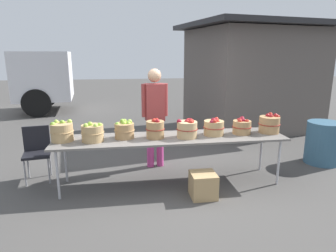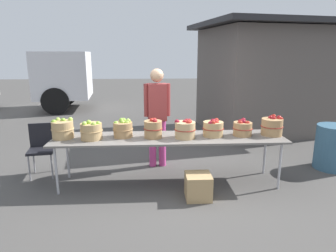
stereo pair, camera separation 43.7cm
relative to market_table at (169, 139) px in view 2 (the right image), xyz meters
name	(u,v)px [view 2 (the right image)]	position (x,y,z in m)	size (l,w,h in m)	color
ground_plane	(169,183)	(0.00, 0.00, -0.72)	(40.00, 40.00, 0.00)	#474442
market_table	(169,139)	(0.00, 0.00, 0.00)	(3.50, 0.76, 0.75)	slate
apple_basket_green_0	(63,129)	(-1.59, 0.03, 0.17)	(0.33, 0.33, 0.30)	tan
apple_basket_green_1	(91,131)	(-1.15, -0.05, 0.16)	(0.33, 0.33, 0.30)	tan
apple_basket_green_2	(123,129)	(-0.70, 0.05, 0.16)	(0.31, 0.31, 0.28)	#A87F51
apple_basket_red_0	(153,129)	(-0.24, -0.02, 0.17)	(0.29, 0.29, 0.30)	#A87F51
apple_basket_red_1	(185,129)	(0.24, -0.06, 0.17)	(0.32, 0.32, 0.29)	tan
apple_basket_red_2	(213,128)	(0.68, 0.02, 0.16)	(0.33, 0.33, 0.27)	tan
apple_basket_red_3	(243,128)	(1.14, 0.02, 0.15)	(0.30, 0.30, 0.26)	#A87F51
apple_basket_red_4	(272,126)	(1.60, 0.03, 0.17)	(0.34, 0.34, 0.32)	#A87F51
vendor_adult	(157,110)	(-0.16, 0.75, 0.31)	(0.46, 0.26, 1.74)	#CC3F8C
food_kiosk	(267,77)	(2.75, 3.29, 0.67)	(3.98, 3.50, 2.74)	#59514C
folding_chair	(42,145)	(-2.09, 0.47, -0.21)	(0.46, 0.46, 0.86)	black
trash_barrel	(334,147)	(2.92, 0.45, -0.33)	(0.61, 0.61, 0.78)	#335972
produce_crate	(198,186)	(0.38, -0.53, -0.54)	(0.35, 0.35, 0.35)	tan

